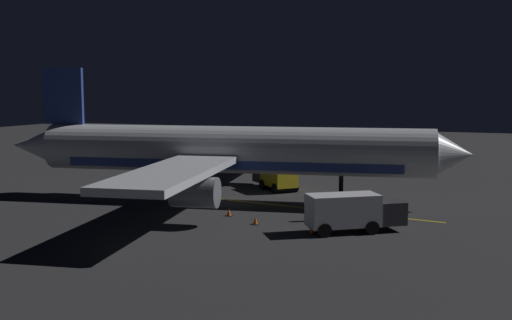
# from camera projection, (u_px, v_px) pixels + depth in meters

# --- Properties ---
(ground_plane) EXTENTS (180.00, 180.00, 0.20)m
(ground_plane) POSITION_uv_depth(u_px,v_px,m) (233.00, 202.00, 50.73)
(ground_plane) COLOR #2D2D2F
(apron_guide_stripe) EXTENTS (4.01, 26.07, 0.01)m
(apron_guide_stripe) POSITION_uv_depth(u_px,v_px,m) (278.00, 205.00, 48.91)
(apron_guide_stripe) COLOR gold
(apron_guide_stripe) RESTS_ON ground_plane
(airliner) EXTENTS (37.22, 38.86, 11.00)m
(airliner) POSITION_uv_depth(u_px,v_px,m) (226.00, 152.00, 50.36)
(airliner) COLOR white
(airliner) RESTS_ON ground_plane
(baggage_truck) EXTENTS (5.28, 6.40, 2.50)m
(baggage_truck) POSITION_uv_depth(u_px,v_px,m) (352.00, 212.00, 39.64)
(baggage_truck) COLOR silver
(baggage_truck) RESTS_ON ground_plane
(catering_truck) EXTENTS (5.24, 5.34, 2.47)m
(catering_truck) POSITION_uv_depth(u_px,v_px,m) (276.00, 176.00, 56.27)
(catering_truck) COLOR gold
(catering_truck) RESTS_ON ground_plane
(ground_crew_worker) EXTENTS (0.40, 0.40, 1.74)m
(ground_crew_worker) POSITION_uv_depth(u_px,v_px,m) (316.00, 208.00, 43.04)
(ground_crew_worker) COLOR black
(ground_crew_worker) RESTS_ON ground_plane
(traffic_cone_near_left) EXTENTS (0.50, 0.50, 0.55)m
(traffic_cone_near_left) POSITION_uv_depth(u_px,v_px,m) (229.00, 213.00, 44.74)
(traffic_cone_near_left) COLOR #EA590F
(traffic_cone_near_left) RESTS_ON ground_plane
(traffic_cone_near_right) EXTENTS (0.50, 0.50, 0.55)m
(traffic_cone_near_right) POSITION_uv_depth(u_px,v_px,m) (370.00, 203.00, 48.61)
(traffic_cone_near_right) COLOR #EA590F
(traffic_cone_near_right) RESTS_ON ground_plane
(traffic_cone_under_wing) EXTENTS (0.50, 0.50, 0.55)m
(traffic_cone_under_wing) POSITION_uv_depth(u_px,v_px,m) (256.00, 221.00, 41.95)
(traffic_cone_under_wing) COLOR #EA590F
(traffic_cone_under_wing) RESTS_ON ground_plane
(traffic_cone_far) EXTENTS (0.50, 0.50, 0.55)m
(traffic_cone_far) POSITION_uv_depth(u_px,v_px,m) (313.00, 230.00, 39.31)
(traffic_cone_far) COLOR #EA590F
(traffic_cone_far) RESTS_ON ground_plane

